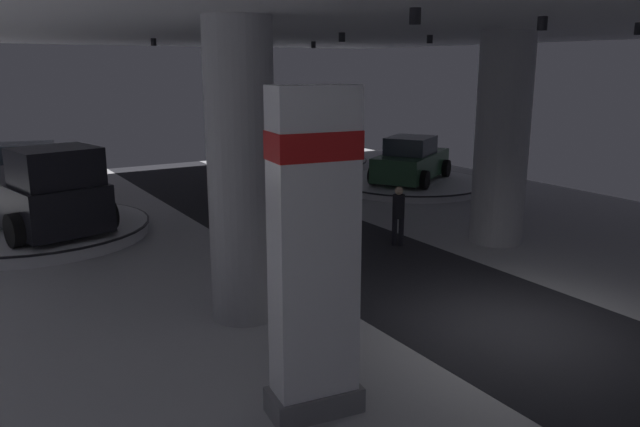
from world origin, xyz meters
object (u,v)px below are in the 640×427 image
at_px(column_left, 241,173).
at_px(brand_sign_pylon, 314,253).
at_px(display_platform_deep_left, 24,194).
at_px(display_platform_far_right, 411,183).
at_px(display_car_far_right, 411,161).
at_px(display_platform_deep_right, 307,163).
at_px(pickup_truck_far_left, 39,193).
at_px(display_car_deep_left, 22,170).
at_px(display_platform_far_left, 38,230).
at_px(display_car_deep_right, 307,143).
at_px(column_right, 502,140).
at_px(visitor_walking_far, 299,182).
at_px(visitor_walking_near, 398,212).

xyz_separation_m(column_left, brand_sign_pylon, (-0.62, -3.60, -0.46)).
bearing_deg(display_platform_deep_left, display_platform_far_right, -23.46).
distance_m(display_car_far_right, display_platform_deep_right, 6.49).
relative_size(column_left, display_platform_deep_right, 0.99).
height_order(pickup_truck_far_left, display_platform_deep_left, pickup_truck_far_left).
height_order(column_left, display_platform_deep_right, column_left).
height_order(pickup_truck_far_left, display_car_deep_left, pickup_truck_far_left).
relative_size(display_platform_far_left, display_platform_far_right, 1.01).
bearing_deg(display_platform_deep_right, display_platform_deep_left, -176.85).
height_order(display_platform_deep_left, display_car_deep_right, display_car_deep_right).
xyz_separation_m(display_platform_far_left, display_car_deep_right, (12.41, 6.52, 0.93)).
bearing_deg(column_right, pickup_truck_far_left, 147.87).
bearing_deg(display_platform_deep_right, visitor_walking_far, -122.05).
relative_size(brand_sign_pylon, visitor_walking_far, 2.79).
height_order(column_left, column_right, same).
bearing_deg(display_platform_deep_right, display_car_deep_left, -176.81).
xyz_separation_m(display_car_deep_left, display_platform_far_right, (13.06, -5.67, -0.86)).
bearing_deg(display_platform_deep_left, display_car_far_right, -23.57).
bearing_deg(column_left, display_platform_far_right, 37.20).
height_order(display_platform_deep_right, visitor_walking_near, visitor_walking_near).
distance_m(column_right, display_car_far_right, 7.79).
bearing_deg(brand_sign_pylon, display_platform_deep_left, 95.44).
bearing_deg(display_car_deep_left, visitor_walking_near, -56.73).
height_order(brand_sign_pylon, display_platform_far_left, brand_sign_pylon).
xyz_separation_m(column_right, display_car_deep_right, (1.88, 13.41, -1.63)).
distance_m(display_platform_deep_left, display_car_deep_left, 0.87).
xyz_separation_m(brand_sign_pylon, display_car_deep_left, (-1.63, 17.48, -1.28)).
bearing_deg(display_platform_far_right, display_car_far_right, -147.99).
relative_size(column_left, display_car_far_right, 1.22).
distance_m(pickup_truck_far_left, display_car_deep_left, 6.18).
bearing_deg(pickup_truck_far_left, column_right, -32.13).
bearing_deg(display_car_deep_left, column_left, -80.79).
height_order(column_left, display_car_deep_right, column_left).
xyz_separation_m(display_platform_far_right, visitor_walking_near, (-5.39, -6.01, 0.75)).
height_order(column_right, display_car_far_right, column_right).
height_order(pickup_truck_far_left, display_platform_far_right, pickup_truck_far_left).
distance_m(column_right, visitor_walking_far, 6.95).
xyz_separation_m(column_left, pickup_truck_far_left, (-2.52, 7.71, -1.46)).
bearing_deg(display_platform_far_right, visitor_walking_near, -131.87).
height_order(display_platform_far_right, visitor_walking_near, visitor_walking_near).
height_order(display_platform_far_left, visitor_walking_near, visitor_walking_near).
height_order(display_platform_far_left, display_car_deep_right, display_car_deep_right).
relative_size(display_platform_far_left, display_car_deep_right, 1.32).
xyz_separation_m(column_left, display_platform_far_right, (10.81, 8.20, -2.59)).
height_order(column_right, display_platform_deep_left, column_right).
relative_size(column_left, display_platform_deep_left, 1.04).
bearing_deg(display_platform_deep_left, display_platform_deep_right, 3.15).
bearing_deg(display_platform_deep_left, display_car_deep_right, 3.11).
bearing_deg(brand_sign_pylon, visitor_walking_near, 43.83).
distance_m(pickup_truck_far_left, visitor_walking_far, 7.85).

